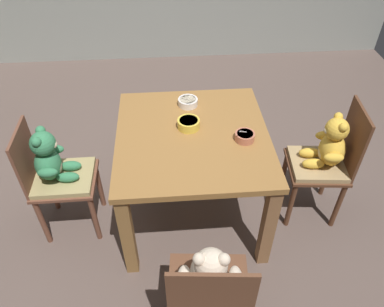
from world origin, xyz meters
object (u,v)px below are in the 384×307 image
at_px(dining_table, 193,149).
at_px(porridge_bowl_yellow_center, 189,124).
at_px(porridge_bowl_terracotta_near_right, 245,136).
at_px(porridge_bowl_white_far_center, 188,102).
at_px(teddy_chair_near_front, 210,286).
at_px(teddy_chair_near_right, 327,154).
at_px(teddy_chair_near_left, 54,168).

height_order(dining_table, porridge_bowl_yellow_center, porridge_bowl_yellow_center).
bearing_deg(porridge_bowl_terracotta_near_right, porridge_bowl_white_far_center, 128.44).
bearing_deg(porridge_bowl_terracotta_near_right, porridge_bowl_yellow_center, 155.72).
bearing_deg(teddy_chair_near_front, teddy_chair_near_right, -39.98).
relative_size(teddy_chair_near_front, porridge_bowl_terracotta_near_right, 7.22).
relative_size(dining_table, porridge_bowl_yellow_center, 7.09).
bearing_deg(porridge_bowl_terracotta_near_right, teddy_chair_near_front, -109.90).
xyz_separation_m(teddy_chair_near_left, porridge_bowl_terracotta_near_right, (1.22, -0.03, 0.21)).
bearing_deg(porridge_bowl_yellow_center, porridge_bowl_terracotta_near_right, -24.28).
height_order(porridge_bowl_terracotta_near_right, porridge_bowl_yellow_center, porridge_bowl_terracotta_near_right).
xyz_separation_m(porridge_bowl_terracotta_near_right, porridge_bowl_yellow_center, (-0.34, 0.15, 0.00)).
relative_size(porridge_bowl_terracotta_near_right, porridge_bowl_yellow_center, 0.85).
bearing_deg(dining_table, porridge_bowl_yellow_center, 105.07).
xyz_separation_m(teddy_chair_near_left, porridge_bowl_white_far_center, (0.90, 0.38, 0.21)).
bearing_deg(porridge_bowl_yellow_center, teddy_chair_near_right, -7.93).
bearing_deg(teddy_chair_near_front, dining_table, 5.72).
xyz_separation_m(teddy_chair_near_left, porridge_bowl_yellow_center, (0.88, 0.12, 0.22)).
relative_size(dining_table, porridge_bowl_white_far_center, 7.54).
xyz_separation_m(teddy_chair_near_right, porridge_bowl_yellow_center, (-0.92, 0.13, 0.21)).
relative_size(teddy_chair_near_right, porridge_bowl_terracotta_near_right, 7.41).
height_order(teddy_chair_near_left, porridge_bowl_terracotta_near_right, teddy_chair_near_left).
relative_size(dining_table, teddy_chair_near_front, 1.16).
bearing_deg(porridge_bowl_white_far_center, teddy_chair_near_front, -89.42).
xyz_separation_m(teddy_chair_near_right, teddy_chair_near_front, (-0.90, -0.89, 0.00)).
bearing_deg(teddy_chair_near_left, teddy_chair_near_right, -0.59).
xyz_separation_m(teddy_chair_near_left, teddy_chair_near_front, (0.91, -0.90, 0.01)).
bearing_deg(porridge_bowl_terracotta_near_right, teddy_chair_near_right, 2.36).
height_order(teddy_chair_near_right, porridge_bowl_terracotta_near_right, teddy_chair_near_right).
distance_m(teddy_chair_near_right, porridge_bowl_terracotta_near_right, 0.62).
xyz_separation_m(teddy_chair_near_right, porridge_bowl_white_far_center, (-0.91, 0.39, 0.21)).
relative_size(teddy_chair_near_right, teddy_chair_near_front, 1.03).
xyz_separation_m(teddy_chair_near_front, porridge_bowl_white_far_center, (-0.01, 1.27, 0.21)).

